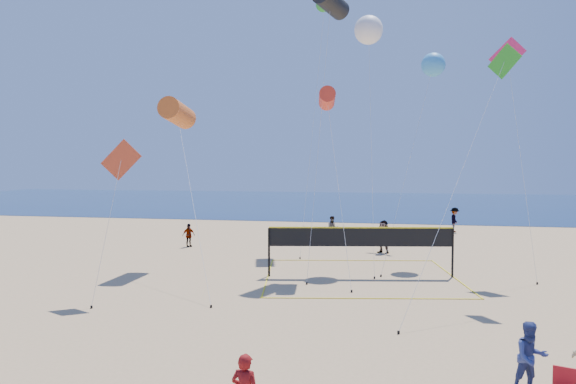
# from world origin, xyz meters

# --- Properties ---
(ocean) EXTENTS (140.00, 50.00, 0.03)m
(ocean) POSITION_xyz_m (0.00, 62.00, 0.01)
(ocean) COLOR navy
(ocean) RESTS_ON ground
(bystander_a) EXTENTS (0.94, 0.82, 1.65)m
(bystander_a) POSITION_xyz_m (5.54, 1.45, 0.83)
(bystander_a) COLOR navy
(bystander_a) RESTS_ON ground
(far_person_0) EXTENTS (0.82, 0.89, 1.46)m
(far_person_0) POSITION_xyz_m (-10.47, 21.06, 0.73)
(far_person_0) COLOR gray
(far_person_0) RESTS_ON ground
(far_person_1) EXTENTS (1.82, 1.44, 1.93)m
(far_person_1) POSITION_xyz_m (1.61, 21.04, 0.96)
(far_person_1) COLOR gray
(far_person_1) RESTS_ON ground
(far_person_3) EXTENTS (0.96, 0.84, 1.66)m
(far_person_3) POSITION_xyz_m (-1.93, 25.67, 0.83)
(far_person_3) COLOR gray
(far_person_3) RESTS_ON ground
(far_person_4) EXTENTS (0.96, 1.34, 1.88)m
(far_person_4) POSITION_xyz_m (6.63, 32.13, 0.94)
(far_person_4) COLOR gray
(far_person_4) RESTS_ON ground
(volleyball_net) EXTENTS (10.04, 9.92, 2.32)m
(volleyball_net) POSITION_xyz_m (0.77, 13.90, 1.58)
(volleyball_net) COLOR black
(volleyball_net) RESTS_ON ground
(kite_0) EXTENTS (5.10, 9.17, 8.55)m
(kite_0) POSITION_xyz_m (-8.62, 14.97, 7.80)
(kite_0) COLOR #CC5B1F
(kite_0) RESTS_ON ground
(kite_1) EXTENTS (1.78, 6.31, 14.07)m
(kite_1) POSITION_xyz_m (-1.00, 16.68, 13.40)
(kite_1) COLOR black
(kite_1) RESTS_ON ground
(kite_2) EXTENTS (2.12, 5.02, 8.85)m
(kite_2) POSITION_xyz_m (-0.91, 14.65, 8.33)
(kite_2) COLOR red
(kite_2) RESTS_ON ground
(kite_3) EXTENTS (1.64, 2.13, 6.22)m
(kite_3) POSITION_xyz_m (-8.19, 8.14, 5.17)
(kite_3) COLOR #BE3F23
(kite_3) RESTS_ON ground
(kite_4) EXTENTS (4.71, 7.12, 10.06)m
(kite_4) POSITION_xyz_m (6.28, 11.50, 8.60)
(kite_4) COLOR green
(kite_4) RESTS_ON ground
(kite_5) EXTENTS (1.83, 2.87, 11.22)m
(kite_5) POSITION_xyz_m (7.52, 16.25, 9.81)
(kite_5) COLOR #D12264
(kite_5) RESTS_ON ground
(kite_6) EXTENTS (1.66, 5.93, 13.15)m
(kite_6) POSITION_xyz_m (0.80, 18.62, 12.38)
(kite_6) COLOR white
(kite_6) RESTS_ON ground
(kite_7) EXTENTS (3.36, 6.62, 11.29)m
(kite_7) POSITION_xyz_m (4.24, 19.84, 10.63)
(kite_7) COLOR #3B98E1
(kite_7) RESTS_ON ground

